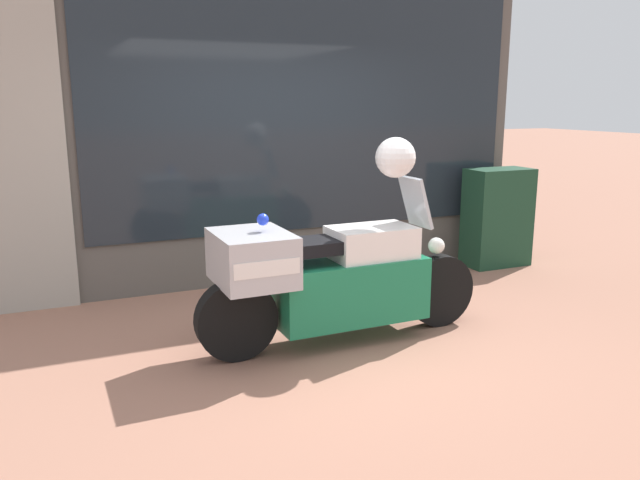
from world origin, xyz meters
TOP-DOWN VIEW (x-y plane):
  - ground_plane at (0.00, 0.00)m, footprint 60.00×60.00m
  - shop_building at (-0.46, 2.00)m, footprint 6.04×0.55m
  - window_display at (0.47, 2.03)m, footprint 4.50×0.30m
  - paramedic_motorcycle at (-0.16, -0.06)m, footprint 2.42×0.68m
  - utility_cabinet at (2.66, 1.39)m, footprint 0.75×0.41m
  - white_helmet at (0.43, -0.05)m, footprint 0.32×0.32m

SIDE VIEW (x-z plane):
  - ground_plane at x=0.00m, z-range 0.00..0.00m
  - window_display at x=0.47m, z-range -0.55..1.53m
  - paramedic_motorcycle at x=-0.16m, z-range -0.10..1.20m
  - utility_cabinet at x=2.66m, z-range 0.00..1.14m
  - white_helmet at x=0.43m, z-range 1.30..1.62m
  - shop_building at x=-0.46m, z-range 0.01..3.89m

